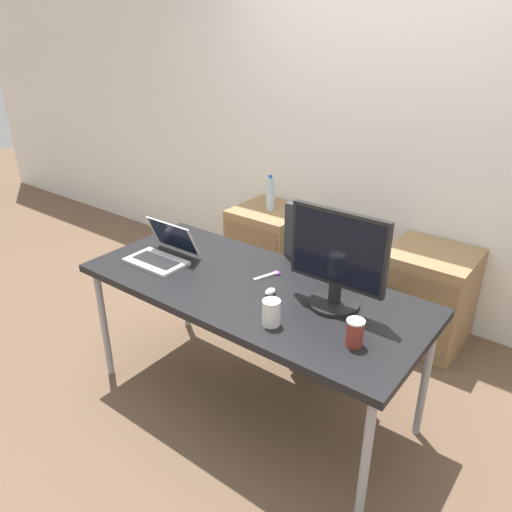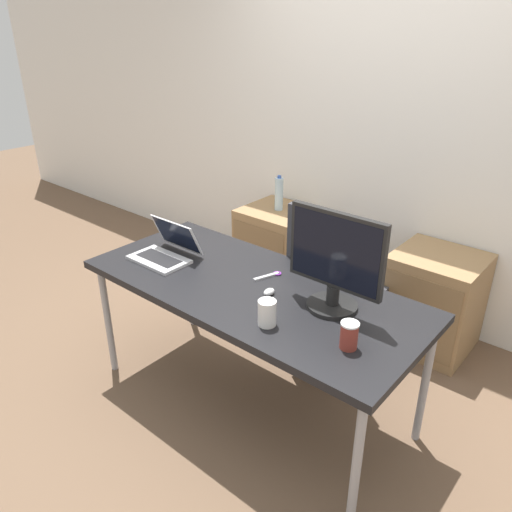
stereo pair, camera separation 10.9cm
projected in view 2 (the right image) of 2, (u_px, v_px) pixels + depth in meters
The scene contains 13 objects.
ground_plane at pixel (252, 400), 2.85m from camera, with size 14.00×14.00×0.00m, color brown.
wall_back at pixel (395, 130), 3.30m from camera, with size 10.00×0.05×2.60m.
desk at pixel (251, 293), 2.55m from camera, with size 1.79×0.79×0.75m.
office_chair at pixel (334, 304), 3.04m from camera, with size 0.56×0.58×1.06m.
cabinet_left at pixel (278, 248), 3.95m from camera, with size 0.53×0.50×0.65m.
cabinet_right at pixel (433, 301), 3.21m from camera, with size 0.53×0.50×0.65m.
water_bottle at pixel (279, 194), 3.76m from camera, with size 0.06×0.06×0.27m.
laptop_center at pixel (165, 251), 2.79m from camera, with size 0.33×0.29×0.21m.
monitor at pixel (335, 262), 2.23m from camera, with size 0.47×0.24×0.47m.
mouse at pixel (269, 292), 2.43m from camera, with size 0.04×0.07×0.03m.
coffee_cup_white at pixel (267, 313), 2.18m from camera, with size 0.08×0.08×0.12m.
coffee_cup_brown at pixel (349, 335), 2.02m from camera, with size 0.08×0.08×0.12m.
scissors at pixel (270, 275), 2.61m from camera, with size 0.08×0.17×0.01m.
Camera 2 is at (1.45, -1.68, 1.97)m, focal length 35.00 mm.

